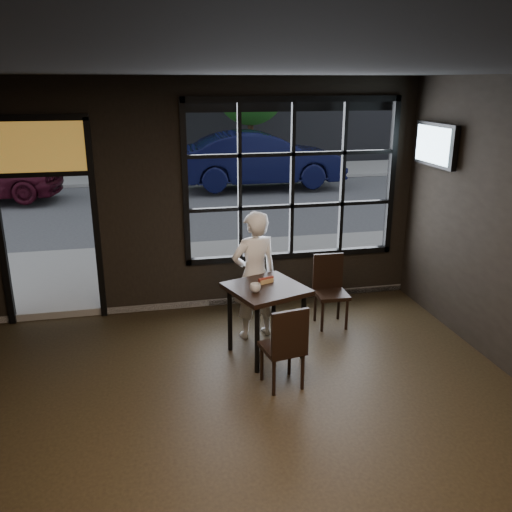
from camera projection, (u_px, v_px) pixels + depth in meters
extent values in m
cube|color=black|center=(264.00, 464.00, 4.65)|extent=(6.00, 7.00, 0.02)
cube|color=black|center=(267.00, 69.00, 3.66)|extent=(6.00, 7.00, 0.02)
cube|color=black|center=(292.00, 180.00, 7.59)|extent=(3.06, 0.12, 2.28)
cube|color=orange|center=(39.00, 146.00, 6.76)|extent=(1.20, 0.06, 0.70)
cube|color=#545456|center=(156.00, 147.00, 26.98)|extent=(60.00, 41.00, 0.04)
cube|color=black|center=(266.00, 321.00, 6.38)|extent=(1.03, 1.03, 0.87)
cube|color=black|center=(282.00, 345.00, 5.72)|extent=(0.47, 0.47, 0.94)
cube|color=black|center=(331.00, 292.00, 7.14)|extent=(0.42, 0.42, 0.95)
imported|color=white|center=(254.00, 275.00, 6.74)|extent=(0.67, 0.52, 1.65)
imported|color=silver|center=(255.00, 288.00, 6.08)|extent=(0.17, 0.17, 0.10)
cube|color=black|center=(436.00, 145.00, 7.08)|extent=(0.11, 0.96, 0.56)
imported|color=black|center=(260.00, 159.00, 16.08)|extent=(4.91, 1.72, 1.62)
cylinder|color=#332114|center=(144.00, 144.00, 18.53)|extent=(0.20, 0.20, 2.17)
sphere|color=#1E5B19|center=(141.00, 90.00, 17.98)|extent=(2.36, 2.36, 2.36)
cylinder|color=#332114|center=(251.00, 143.00, 18.58)|extent=(0.20, 0.20, 2.18)
sphere|color=#336B23|center=(250.00, 89.00, 18.03)|extent=(2.38, 2.38, 2.38)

